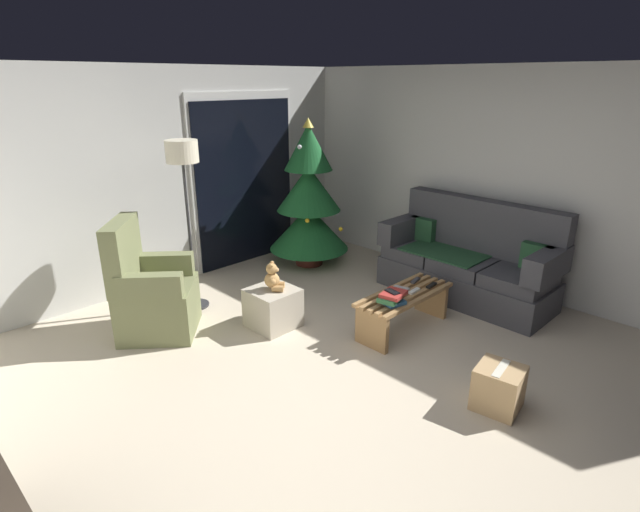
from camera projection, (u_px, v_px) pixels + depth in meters
ground_plane at (346, 388)px, 3.99m from camera, size 7.00×7.00×0.00m
wall_back at (148, 181)px, 5.60m from camera, size 5.72×0.12×2.50m
wall_right at (522, 184)px, 5.47m from camera, size 0.12×6.00×2.50m
patio_door_frame at (245, 180)px, 6.47m from camera, size 1.60×0.02×2.20m
patio_door_glass at (246, 184)px, 6.47m from camera, size 1.50×0.02×2.10m
couch at (469, 262)px, 5.56m from camera, size 0.80×1.95×1.08m
coffee_table at (404, 305)px, 4.83m from camera, size 1.10×0.40×0.39m
remote_silver at (402, 288)px, 4.86m from camera, size 0.08×0.16×0.02m
remote_black at (432, 285)px, 4.93m from camera, size 0.16×0.06×0.02m
remote_graphite at (415, 280)px, 5.05m from camera, size 0.16×0.07×0.02m
remote_white at (414, 291)px, 4.80m from camera, size 0.16×0.05×0.02m
book_stack at (392, 297)px, 4.54m from camera, size 0.29×0.24×0.11m
cell_phone at (392, 292)px, 4.52m from camera, size 0.10×0.15×0.01m
christmas_tree at (309, 202)px, 6.37m from camera, size 1.04×1.04×1.90m
armchair at (152, 294)px, 4.74m from camera, size 0.97×0.97×1.13m
floor_lamp at (183, 168)px, 4.91m from camera, size 0.32×0.32×1.78m
ottoman at (273, 308)px, 4.92m from camera, size 0.44×0.44×0.40m
teddy_bear_honey at (273, 278)px, 4.82m from camera, size 0.21×0.22×0.29m
cardboard_box_taped_mid_floor at (498, 388)px, 3.70m from camera, size 0.37×0.37×0.34m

